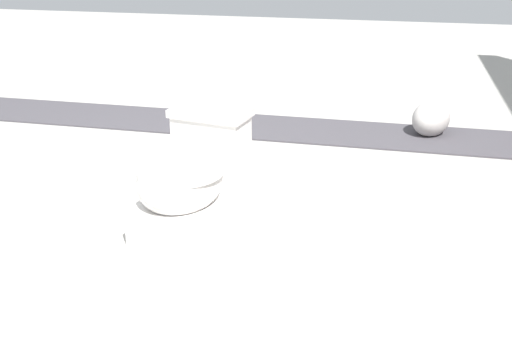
{
  "coord_description": "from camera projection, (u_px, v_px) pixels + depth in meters",
  "views": [
    {
      "loc": [
        2.58,
        0.9,
        1.28
      ],
      "look_at": [
        0.2,
        0.35,
        0.3
      ],
      "focal_mm": 42.0,
      "sensor_mm": 36.0,
      "label": 1
    }
  ],
  "objects": [
    {
      "name": "gravel_strip",
      "position": [
        328.0,
        132.0,
        4.08
      ],
      "size": [
        0.56,
        8.0,
        0.01
      ],
      "primitive_type": "cube",
      "color": "#423F44",
      "rests_on": "ground"
    },
    {
      "name": "ground_plane",
      "position": [
        198.0,
        206.0,
        2.99
      ],
      "size": [
        14.0,
        14.0,
        0.0
      ],
      "primitive_type": "plane",
      "color": "#A8A59E"
    },
    {
      "name": "boulder_near",
      "position": [
        431.0,
        119.0,
        3.98
      ],
      "size": [
        0.37,
        0.35,
        0.24
      ],
      "primitive_type": "ellipsoid",
      "rotation": [
        0.0,
        0.0,
        2.65
      ],
      "color": "#B7B2AD",
      "rests_on": "ground"
    },
    {
      "name": "toilet",
      "position": [
        191.0,
        181.0,
        2.72
      ],
      "size": [
        0.68,
        0.47,
        0.52
      ],
      "rotation": [
        0.0,
        0.0,
        -0.17
      ],
      "color": "white",
      "rests_on": "ground"
    }
  ]
}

